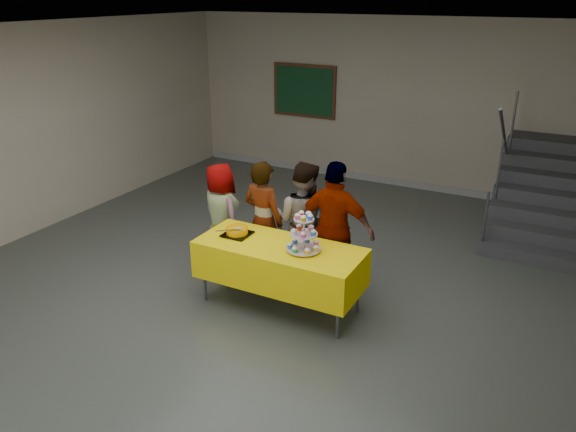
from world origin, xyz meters
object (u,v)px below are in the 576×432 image
bake_table (280,263)px  noticeboard (304,91)px  bear_cake (237,230)px  cupcake_stand (304,236)px  schoolchild_d (335,229)px  schoolchild_b (263,221)px  schoolchild_a (221,215)px  schoolchild_c (303,221)px  staircase (542,196)px

bake_table → noticeboard: noticeboard is taller
bear_cake → cupcake_stand: bearing=-1.8°
bake_table → schoolchild_d: (0.41, 0.60, 0.26)m
schoolchild_b → bear_cake: bearing=93.2°
bake_table → schoolchild_d: size_ratio=1.15×
schoolchild_b → schoolchild_d: schoolchild_d is taller
bake_table → schoolchild_a: bearing=152.6°
bake_table → schoolchild_b: 0.79m
bear_cake → schoolchild_a: schoolchild_a is taller
schoolchild_b → schoolchild_c: (0.44, 0.21, -0.00)m
bake_table → cupcake_stand: 0.49m
noticeboard → bear_cake: bearing=-72.6°
bake_table → schoolchild_b: (-0.53, 0.55, 0.21)m
schoolchild_a → schoolchild_c: schoolchild_c is taller
schoolchild_a → schoolchild_d: bearing=-158.2°
bake_table → cupcake_stand: size_ratio=4.22×
schoolchild_b → schoolchild_d: bearing=-168.6°
bear_cake → staircase: staircase is taller
schoolchild_c → noticeboard: size_ratio=1.17×
schoolchild_d → staircase: bearing=-121.7°
schoolchild_c → schoolchild_a: bearing=4.9°
bear_cake → schoolchild_c: size_ratio=0.24×
schoolchild_a → schoolchild_b: size_ratio=0.90×
bake_table → bear_cake: size_ratio=5.25×
schoolchild_d → schoolchild_b: bearing=2.1°
cupcake_stand → schoolchild_a: schoolchild_a is taller
bear_cake → schoolchild_d: bearing=30.4°
cupcake_stand → bear_cake: cupcake_stand is taller
noticeboard → schoolchild_d: bearing=-59.5°
schoolchild_b → schoolchild_a: bearing=2.0°
bear_cake → schoolchild_c: (0.48, 0.73, -0.07)m
bear_cake → schoolchild_a: size_ratio=0.26×
schoolchild_a → noticeboard: 4.36m
noticeboard → bake_table: bearing=-66.7°
schoolchild_a → noticeboard: noticeboard is taller
schoolchild_c → staircase: size_ratio=0.63×
bear_cake → schoolchild_b: schoolchild_b is taller
schoolchild_b → schoolchild_d: size_ratio=0.94×
cupcake_stand → schoolchild_c: size_ratio=0.29×
cupcake_stand → schoolchild_a: 1.65m
schoolchild_b → staircase: 4.50m
bake_table → noticeboard: size_ratio=1.45×
schoolchild_b → staircase: staircase is taller
staircase → noticeboard: 4.68m
schoolchild_d → staircase: staircase is taller
bear_cake → schoolchild_b: 0.53m
schoolchild_d → bear_cake: bearing=29.3°
cupcake_stand → staircase: size_ratio=0.19×
schoolchild_a → schoolchild_c: 1.13m
schoolchild_b → staircase: size_ratio=0.64×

